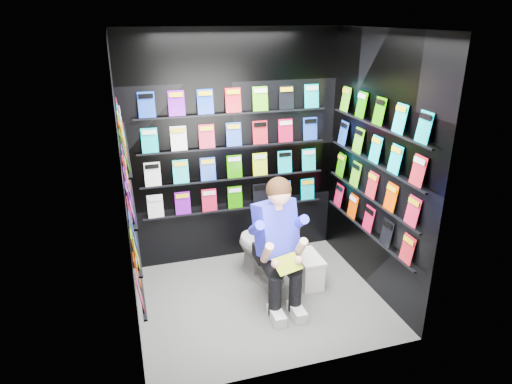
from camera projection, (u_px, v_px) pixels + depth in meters
name	position (u px, v px, depth m)	size (l,w,h in m)	color
floor	(260.00, 300.00, 4.64)	(2.40, 2.40, 0.00)	#5D5D5B
ceiling	(261.00, 29.00, 3.69)	(2.40, 2.40, 0.00)	white
wall_back	(233.00, 150.00, 5.06)	(2.40, 0.04, 2.60)	black
wall_front	(302.00, 225.00, 3.28)	(2.40, 0.04, 2.60)	black
wall_left	(125.00, 194.00, 3.84)	(0.04, 2.00, 2.60)	black
wall_right	(376.00, 168.00, 4.49)	(0.04, 2.00, 2.60)	black
comics_back	(234.00, 151.00, 5.03)	(2.10, 0.06, 1.37)	#B91038
comics_left	(128.00, 193.00, 3.85)	(0.06, 1.70, 1.37)	#B91038
comics_right	(374.00, 167.00, 4.48)	(0.06, 1.70, 1.37)	#B91038
toilet	(263.00, 248.00, 4.90)	(0.42, 0.75, 0.73)	silver
longbox	(308.00, 271.00, 4.88)	(0.22, 0.40, 0.30)	white
longbox_lid	(309.00, 257.00, 4.82)	(0.24, 0.42, 0.03)	white
reader	(275.00, 228.00, 4.41)	(0.54, 0.78, 1.44)	#2E31D5
held_comic	(287.00, 264.00, 4.17)	(0.26, 0.01, 0.18)	green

